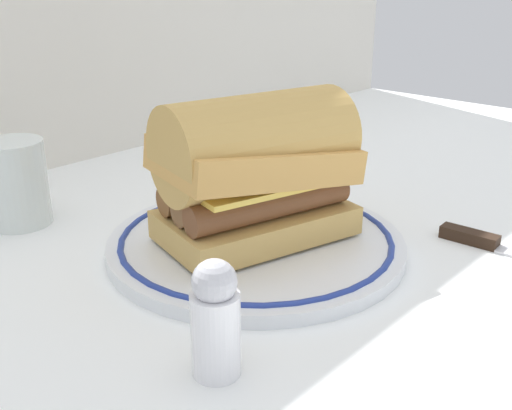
{
  "coord_description": "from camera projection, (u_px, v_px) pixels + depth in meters",
  "views": [
    {
      "loc": [
        -0.41,
        -0.33,
        0.25
      ],
      "look_at": [
        -0.02,
        0.02,
        0.04
      ],
      "focal_mm": 43.31,
      "sensor_mm": 36.0,
      "label": 1
    }
  ],
  "objects": [
    {
      "name": "ground_plane",
      "position": [
        291.0,
        249.0,
        0.58
      ],
      "size": [
        1.5,
        1.5,
        0.0
      ],
      "primitive_type": "plane",
      "color": "white"
    },
    {
      "name": "plate",
      "position": [
        256.0,
        242.0,
        0.58
      ],
      "size": [
        0.28,
        0.28,
        0.01
      ],
      "color": "white",
      "rests_on": "ground_plane"
    },
    {
      "name": "sausage_sandwich",
      "position": [
        256.0,
        168.0,
        0.55
      ],
      "size": [
        0.19,
        0.14,
        0.13
      ],
      "rotation": [
        0.0,
        0.0,
        -0.26
      ],
      "color": "tan",
      "rests_on": "plate"
    },
    {
      "name": "drinking_glass",
      "position": [
        16.0,
        189.0,
        0.63
      ],
      "size": [
        0.06,
        0.06,
        0.09
      ],
      "color": "silver",
      "rests_on": "ground_plane"
    },
    {
      "name": "salt_shaker",
      "position": [
        215.0,
        319.0,
        0.39
      ],
      "size": [
        0.03,
        0.03,
        0.08
      ],
      "color": "white",
      "rests_on": "ground_plane"
    },
    {
      "name": "butter_knife",
      "position": [
        500.0,
        246.0,
        0.58
      ],
      "size": [
        0.03,
        0.14,
        0.01
      ],
      "color": "silver",
      "rests_on": "ground_plane"
    }
  ]
}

